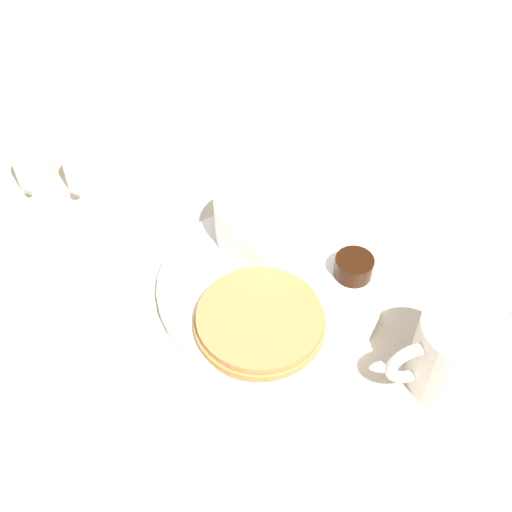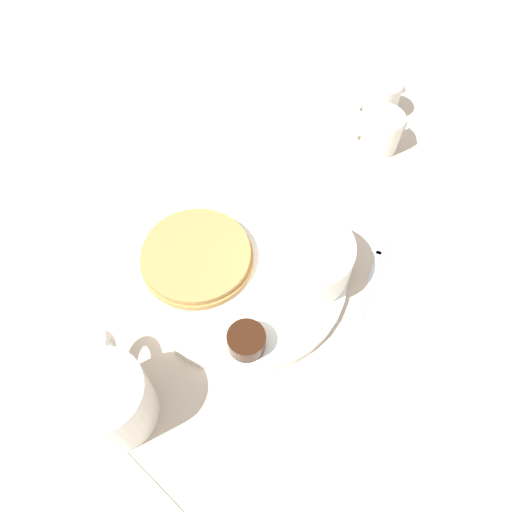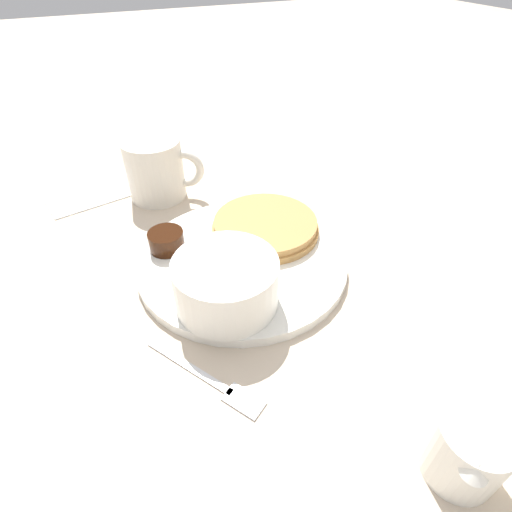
{
  "view_description": "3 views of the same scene",
  "coord_description": "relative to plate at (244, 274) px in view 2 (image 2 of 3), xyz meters",
  "views": [
    {
      "loc": [
        0.32,
        0.33,
        0.56
      ],
      "look_at": [
        0.01,
        -0.02,
        0.05
      ],
      "focal_mm": 45.0,
      "sensor_mm": 36.0,
      "label": 1
    },
    {
      "loc": [
        -0.25,
        0.17,
        0.54
      ],
      "look_at": [
        -0.0,
        -0.02,
        0.03
      ],
      "focal_mm": 35.0,
      "sensor_mm": 36.0,
      "label": 2
    },
    {
      "loc": [
        -0.14,
        -0.35,
        0.32
      ],
      "look_at": [
        0.01,
        -0.02,
        0.02
      ],
      "focal_mm": 28.0,
      "sensor_mm": 36.0,
      "label": 3
    }
  ],
  "objects": [
    {
      "name": "ground_plane",
      "position": [
        0.0,
        0.0,
        -0.01
      ],
      "size": [
        4.0,
        4.0,
        0.0
      ],
      "primitive_type": "plane",
      "color": "#C6B299"
    },
    {
      "name": "plate",
      "position": [
        0.0,
        0.0,
        0.0
      ],
      "size": [
        0.25,
        0.25,
        0.01
      ],
      "color": "white",
      "rests_on": "ground_plane"
    },
    {
      "name": "pancake_stack",
      "position": [
        0.05,
        0.04,
        0.01
      ],
      "size": [
        0.14,
        0.14,
        0.02
      ],
      "color": "#B78447",
      "rests_on": "plate"
    },
    {
      "name": "bowl",
      "position": [
        -0.04,
        -0.06,
        0.03
      ],
      "size": [
        0.11,
        0.11,
        0.05
      ],
      "color": "white",
      "rests_on": "plate"
    },
    {
      "name": "syrup_cup",
      "position": [
        -0.08,
        0.05,
        0.02
      ],
      "size": [
        0.04,
        0.04,
        0.02
      ],
      "color": "black",
      "rests_on": "plate"
    },
    {
      "name": "butter_ramekin",
      "position": [
        -0.07,
        -0.07,
        0.02
      ],
      "size": [
        0.04,
        0.04,
        0.04
      ],
      "color": "white",
      "rests_on": "plate"
    },
    {
      "name": "coffee_mug",
      "position": [
        -0.05,
        0.2,
        0.04
      ],
      "size": [
        0.11,
        0.08,
        0.09
      ],
      "color": "silver",
      "rests_on": "ground_plane"
    },
    {
      "name": "creamer_pitcher_near",
      "position": [
        0.06,
        -0.29,
        0.02
      ],
      "size": [
        0.07,
        0.06,
        0.06
      ],
      "color": "white",
      "rests_on": "ground_plane"
    },
    {
      "name": "creamer_pitcher_far",
      "position": [
        0.1,
        -0.33,
        0.02
      ],
      "size": [
        0.06,
        0.06,
        0.06
      ],
      "color": "white",
      "rests_on": "ground_plane"
    },
    {
      "name": "fork",
      "position": [
        -0.09,
        -0.14,
        -0.0
      ],
      "size": [
        0.08,
        0.12,
        0.0
      ],
      "color": "silver",
      "rests_on": "ground_plane"
    }
  ]
}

